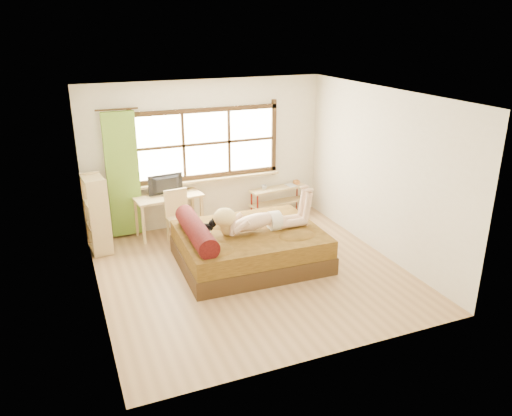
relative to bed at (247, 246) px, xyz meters
name	(u,v)px	position (x,y,z in m)	size (l,w,h in m)	color
floor	(252,272)	(-0.04, -0.33, -0.30)	(4.50, 4.50, 0.00)	#9E754C
ceiling	(251,95)	(-0.04, -0.33, 2.40)	(4.50, 4.50, 0.00)	white
wall_back	(207,154)	(-0.04, 1.92, 1.05)	(4.50, 4.50, 0.00)	silver
wall_front	(330,250)	(-0.04, -2.58, 1.05)	(4.50, 4.50, 0.00)	silver
wall_left	(91,210)	(-2.29, -0.33, 1.05)	(4.50, 4.50, 0.00)	silver
wall_right	(381,173)	(2.21, -0.33, 1.05)	(4.50, 4.50, 0.00)	silver
window	(207,146)	(-0.04, 1.89, 1.21)	(2.80, 0.16, 1.46)	#FFEDBF
curtain	(123,175)	(-1.59, 1.80, 0.85)	(0.55, 0.10, 2.20)	#508724
bed	(247,246)	(0.00, 0.00, 0.00)	(2.26, 1.83, 0.84)	#33240F
woman	(260,211)	(0.21, -0.05, 0.59)	(1.55, 0.44, 0.67)	#D2A787
kitten	(204,227)	(-0.66, 0.10, 0.39)	(0.33, 0.13, 0.27)	black
desk	(168,201)	(-0.87, 1.62, 0.34)	(1.24, 0.69, 0.74)	tan
monitor	(167,185)	(-0.87, 1.67, 0.62)	(0.63, 0.08, 0.36)	black
chair	(179,213)	(-0.78, 1.26, 0.22)	(0.46, 0.46, 0.93)	tan
pipe_shelf	(278,195)	(1.35, 1.75, 0.13)	(1.19, 0.45, 0.66)	tan
cup	(264,187)	(1.04, 1.74, 0.32)	(0.11, 0.11, 0.09)	gray
book	(287,186)	(1.54, 1.74, 0.29)	(0.17, 0.23, 0.02)	gray
bookshelf	(97,214)	(-2.12, 1.36, 0.36)	(0.38, 0.59, 1.30)	tan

